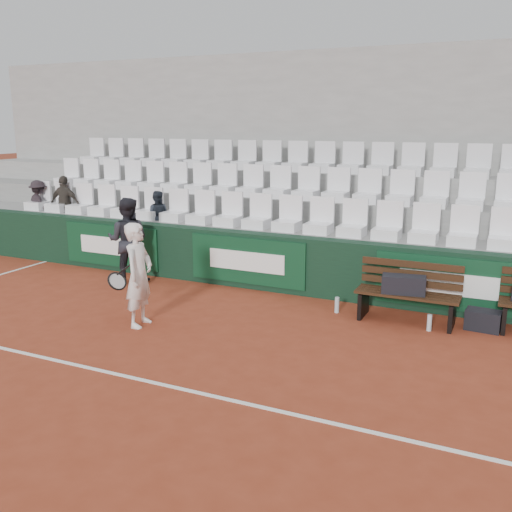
{
  "coord_description": "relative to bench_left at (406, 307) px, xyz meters",
  "views": [
    {
      "loc": [
        4.08,
        -4.96,
        2.92
      ],
      "look_at": [
        0.64,
        2.4,
        1.0
      ],
      "focal_mm": 40.0,
      "sensor_mm": 36.0,
      "label": 1
    }
  ],
  "objects": [
    {
      "name": "tennis_player",
      "position": [
        -3.51,
        -1.78,
        0.54
      ],
      "size": [
        0.71,
        0.6,
        1.53
      ],
      "color": "white",
      "rests_on": "ground"
    },
    {
      "name": "seat_row_front",
      "position": [
        -2.7,
        1.15,
        1.09
      ],
      "size": [
        11.9,
        0.44,
        0.63
      ],
      "primitive_type": "cube",
      "color": "white",
      "rests_on": "grandstand_tier_front"
    },
    {
      "name": "seat_row_mid",
      "position": [
        -2.7,
        2.1,
        1.54
      ],
      "size": [
        11.9,
        0.44,
        0.63
      ],
      "primitive_type": "cube",
      "color": "white",
      "rests_on": "grandstand_tier_mid"
    },
    {
      "name": "back_barrier",
      "position": [
        -2.63,
        0.69,
        0.28
      ],
      "size": [
        18.0,
        0.34,
        1.0
      ],
      "color": "black",
      "rests_on": "ground"
    },
    {
      "name": "grandstand_rear_wall",
      "position": [
        -2.7,
        3.85,
        1.98
      ],
      "size": [
        18.0,
        0.3,
        4.4
      ],
      "primitive_type": "cube",
      "color": "#989895",
      "rests_on": "ground"
    },
    {
      "name": "ground",
      "position": [
        -2.7,
        -3.3,
        -0.23
      ],
      "size": [
        80.0,
        80.0,
        0.0
      ],
      "primitive_type": "plane",
      "color": "#913820",
      "rests_on": "ground"
    },
    {
      "name": "sports_bag_left",
      "position": [
        -0.05,
        -0.04,
        0.36
      ],
      "size": [
        0.66,
        0.37,
        0.27
      ],
      "primitive_type": "cube",
      "rotation": [
        0.0,
        0.0,
        0.16
      ],
      "color": "black",
      "rests_on": "bench_left"
    },
    {
      "name": "bench_left",
      "position": [
        0.0,
        0.0,
        0.0
      ],
      "size": [
        1.5,
        0.56,
        0.45
      ],
      "primitive_type": "cube",
      "color": "#371F10",
      "rests_on": "ground"
    },
    {
      "name": "seat_row_back",
      "position": [
        -2.7,
        3.05,
        1.99
      ],
      "size": [
        11.9,
        0.44,
        0.63
      ],
      "primitive_type": "cube",
      "color": "silver",
      "rests_on": "grandstand_tier_back"
    },
    {
      "name": "grandstand_tier_back",
      "position": [
        -2.7,
        3.22,
        0.72
      ],
      "size": [
        18.0,
        0.95,
        1.9
      ],
      "primitive_type": "cube",
      "color": "#999996",
      "rests_on": "ground"
    },
    {
      "name": "spectator_b",
      "position": [
        -7.65,
        1.2,
        1.39
      ],
      "size": [
        0.75,
        0.38,
        1.23
      ],
      "primitive_type": "imported",
      "rotation": [
        0.0,
        0.0,
        3.26
      ],
      "color": "#37322C",
      "rests_on": "grandstand_tier_front"
    },
    {
      "name": "sports_bag_ground",
      "position": [
        1.06,
        0.13,
        -0.08
      ],
      "size": [
        0.5,
        0.33,
        0.29
      ],
      "primitive_type": "cube",
      "rotation": [
        0.0,
        0.0,
        -0.08
      ],
      "color": "black",
      "rests_on": "ground"
    },
    {
      "name": "spectator_c",
      "position": [
        -5.23,
        1.2,
        1.29
      ],
      "size": [
        0.61,
        0.55,
        1.02
      ],
      "primitive_type": "imported",
      "rotation": [
        0.0,
        0.0,
        3.54
      ],
      "color": "#202630",
      "rests_on": "grandstand_tier_front"
    },
    {
      "name": "grandstand_tier_mid",
      "position": [
        -2.7,
        2.27,
        0.5
      ],
      "size": [
        18.0,
        0.95,
        1.45
      ],
      "primitive_type": "cube",
      "color": "gray",
      "rests_on": "ground"
    },
    {
      "name": "spectator_a",
      "position": [
        -8.42,
        1.2,
        1.32
      ],
      "size": [
        0.81,
        0.62,
        1.1
      ],
      "primitive_type": "imported",
      "rotation": [
        0.0,
        0.0,
        2.81
      ],
      "color": "black",
      "rests_on": "grandstand_tier_front"
    },
    {
      "name": "water_bottle_near",
      "position": [
        -1.06,
        -0.03,
        -0.1
      ],
      "size": [
        0.07,
        0.07,
        0.25
      ],
      "primitive_type": "cylinder",
      "color": "silver",
      "rests_on": "ground"
    },
    {
      "name": "water_bottle_far",
      "position": [
        0.37,
        -0.23,
        -0.1
      ],
      "size": [
        0.07,
        0.07,
        0.24
      ],
      "primitive_type": "cylinder",
      "color": "silver",
      "rests_on": "ground"
    },
    {
      "name": "court_baseline",
      "position": [
        -2.7,
        -3.3,
        -0.22
      ],
      "size": [
        18.0,
        0.06,
        0.01
      ],
      "primitive_type": "cube",
      "color": "white",
      "rests_on": "ground"
    },
    {
      "name": "ball_kid",
      "position": [
        -5.09,
        0.03,
        0.57
      ],
      "size": [
        0.92,
        0.82,
        1.58
      ],
      "primitive_type": "imported",
      "rotation": [
        0.0,
        0.0,
        3.47
      ],
      "color": "black",
      "rests_on": "ground"
    },
    {
      "name": "grandstand_tier_front",
      "position": [
        -2.7,
        1.32,
        0.28
      ],
      "size": [
        18.0,
        0.95,
        1.0
      ],
      "primitive_type": "cube",
      "color": "gray",
      "rests_on": "ground"
    }
  ]
}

